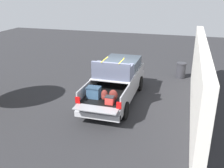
# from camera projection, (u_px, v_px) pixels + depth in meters

# --- Properties ---
(ground_plane) EXTENTS (40.00, 40.00, 0.00)m
(ground_plane) POSITION_uv_depth(u_px,v_px,m) (115.00, 100.00, 12.99)
(ground_plane) COLOR #262628
(pickup_truck) EXTENTS (6.05, 2.06, 2.23)m
(pickup_truck) POSITION_uv_depth(u_px,v_px,m) (117.00, 80.00, 12.96)
(pickup_truck) COLOR gray
(pickup_truck) RESTS_ON ground_plane
(building_facade) EXTENTS (10.02, 0.36, 3.25)m
(building_facade) POSITION_uv_depth(u_px,v_px,m) (199.00, 80.00, 10.98)
(building_facade) COLOR silver
(building_facade) RESTS_ON ground_plane
(trash_can) EXTENTS (0.60, 0.60, 0.98)m
(trash_can) POSITION_uv_depth(u_px,v_px,m) (181.00, 70.00, 16.02)
(trash_can) COLOR #2D2D33
(trash_can) RESTS_ON ground_plane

